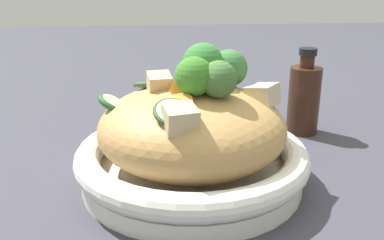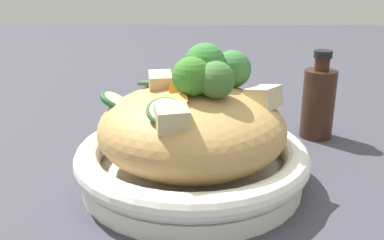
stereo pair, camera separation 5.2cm
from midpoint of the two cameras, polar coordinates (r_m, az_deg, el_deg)
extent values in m
plane|color=#393842|center=(0.55, -2.72, -8.07)|extent=(3.00, 3.00, 0.00)
cylinder|color=white|center=(0.54, -2.74, -7.07)|extent=(0.27, 0.27, 0.02)
torus|color=white|center=(0.53, -2.78, -4.56)|extent=(0.28, 0.28, 0.03)
ellipsoid|color=tan|center=(0.52, -2.84, -1.09)|extent=(0.22, 0.22, 0.10)
torus|color=tan|center=(0.51, 1.61, 0.90)|extent=(0.08, 0.08, 0.02)
torus|color=tan|center=(0.51, -2.98, 1.67)|extent=(0.08, 0.08, 0.02)
torus|color=tan|center=(0.50, -0.47, 0.75)|extent=(0.08, 0.08, 0.03)
cone|color=#98B274|center=(0.58, -1.30, 4.72)|extent=(0.03, 0.03, 0.02)
sphere|color=#456D38|center=(0.57, -1.32, 7.07)|extent=(0.06, 0.06, 0.05)
cone|color=#9AB66C|center=(0.58, 1.39, 4.20)|extent=(0.02, 0.02, 0.02)
sphere|color=#3D7931|center=(0.58, 1.41, 6.36)|extent=(0.05, 0.05, 0.04)
cone|color=#8DB374|center=(0.48, -2.54, 3.01)|extent=(0.03, 0.03, 0.01)
sphere|color=#3C7D29|center=(0.47, -2.59, 5.63)|extent=(0.06, 0.06, 0.04)
cone|color=#9AAC6B|center=(0.48, 0.37, 2.81)|extent=(0.02, 0.02, 0.01)
sphere|color=#446E36|center=(0.47, 0.37, 5.26)|extent=(0.04, 0.04, 0.04)
cone|color=#91B474|center=(0.55, 2.03, 4.37)|extent=(0.03, 0.03, 0.01)
sphere|color=#3B753A|center=(0.54, 2.06, 6.69)|extent=(0.06, 0.06, 0.05)
cone|color=#8DB76B|center=(0.53, -1.40, 4.49)|extent=(0.03, 0.03, 0.02)
sphere|color=#377B36|center=(0.52, -1.43, 7.32)|extent=(0.07, 0.07, 0.05)
cylinder|color=orange|center=(0.46, -4.44, 2.16)|extent=(0.03, 0.03, 0.02)
cylinder|color=orange|center=(0.52, -1.53, 4.78)|extent=(0.03, 0.03, 0.03)
cylinder|color=orange|center=(0.52, 6.32, 2.91)|extent=(0.03, 0.03, 0.02)
cylinder|color=orange|center=(0.49, -4.25, 3.87)|extent=(0.03, 0.02, 0.03)
cylinder|color=orange|center=(0.53, 5.94, 3.19)|extent=(0.04, 0.04, 0.02)
cylinder|color=beige|center=(0.52, -13.03, 2.06)|extent=(0.03, 0.03, 0.02)
torus|color=#215A2C|center=(0.52, -13.03, 2.06)|extent=(0.04, 0.04, 0.02)
cylinder|color=beige|center=(0.55, -8.21, 4.48)|extent=(0.04, 0.04, 0.02)
torus|color=#2B502E|center=(0.55, -8.21, 4.48)|extent=(0.04, 0.04, 0.02)
cylinder|color=beige|center=(0.45, -5.67, 0.90)|extent=(0.05, 0.05, 0.02)
torus|color=#2F512A|center=(0.45, -5.67, 0.90)|extent=(0.05, 0.05, 0.02)
cube|color=#CDB187|center=(0.51, -7.15, 4.58)|extent=(0.03, 0.03, 0.03)
cube|color=#CDBD89|center=(0.43, -4.99, 0.15)|extent=(0.04, 0.04, 0.03)
cube|color=beige|center=(0.51, 6.36, 3.07)|extent=(0.05, 0.05, 0.03)
cylinder|color=#381E14|center=(0.71, 12.29, 2.47)|extent=(0.05, 0.05, 0.11)
cylinder|color=#381E14|center=(0.69, 12.66, 7.42)|extent=(0.02, 0.02, 0.02)
cylinder|color=black|center=(0.69, 12.75, 8.62)|extent=(0.03, 0.03, 0.01)
camera|label=1|loc=(0.03, -92.86, -1.01)|focal=41.13mm
camera|label=2|loc=(0.03, 87.14, 1.01)|focal=41.13mm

